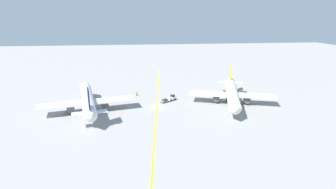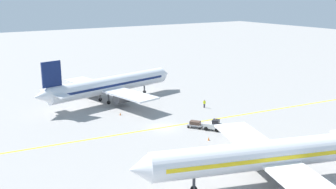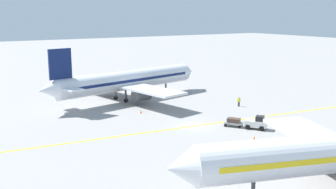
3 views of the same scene
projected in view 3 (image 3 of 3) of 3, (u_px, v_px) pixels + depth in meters
name	position (u px, v px, depth m)	size (l,w,h in m)	color
ground_plane	(195.00, 126.00, 57.62)	(400.00, 400.00, 0.00)	gray
apron_yellow_centreline	(195.00, 126.00, 57.62)	(0.40, 120.00, 0.01)	yellow
airplane_adjacent_stand	(127.00, 81.00, 74.13)	(28.47, 35.29, 10.60)	silver
baggage_tug_white	(256.00, 123.00, 55.95)	(3.30, 2.99, 2.11)	white
baggage_cart_trailing	(234.00, 121.00, 57.21)	(2.92, 2.67, 1.24)	gray
ground_crew_worker	(239.00, 101.00, 69.57)	(0.54, 0.35, 1.68)	#23232D
traffic_cone_near_nose	(141.00, 112.00, 64.91)	(0.32, 0.32, 0.55)	orange
traffic_cone_mid_apron	(254.00, 138.00, 51.26)	(0.32, 0.32, 0.55)	orange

